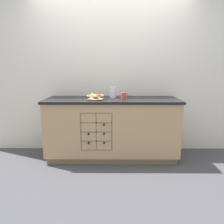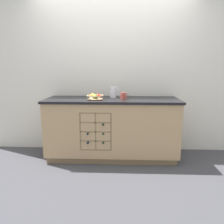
{
  "view_description": "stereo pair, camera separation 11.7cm",
  "coord_description": "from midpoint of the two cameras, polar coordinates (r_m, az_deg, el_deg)",
  "views": [
    {
      "loc": [
        0.02,
        -3.22,
        1.36
      ],
      "look_at": [
        0.0,
        0.0,
        0.71
      ],
      "focal_mm": 35.0,
      "sensor_mm": 36.0,
      "label": 1
    },
    {
      "loc": [
        0.14,
        -3.21,
        1.36
      ],
      "look_at": [
        0.0,
        0.0,
        0.71
      ],
      "focal_mm": 35.0,
      "sensor_mm": 36.0,
      "label": 2
    }
  ],
  "objects": [
    {
      "name": "ground_plane",
      "position": [
        3.49,
        -0.98,
        -11.57
      ],
      "size": [
        14.0,
        14.0,
        0.0
      ],
      "primitive_type": "plane",
      "color": "#424247"
    },
    {
      "name": "back_wall",
      "position": [
        3.61,
        -0.9,
        10.0
      ],
      "size": [
        4.4,
        0.06,
        2.55
      ],
      "primitive_type": "cube",
      "color": "silver",
      "rests_on": "ground_plane"
    },
    {
      "name": "kitchen_island",
      "position": [
        3.34,
        -1.05,
        -4.22
      ],
      "size": [
        1.98,
        0.7,
        0.92
      ],
      "color": "olive",
      "rests_on": "ground_plane"
    },
    {
      "name": "fruit_bowl",
      "position": [
        3.16,
        -5.43,
        4.01
      ],
      "size": [
        0.25,
        0.25,
        0.09
      ],
      "color": "tan",
      "rests_on": "kitchen_island"
    },
    {
      "name": "white_pitcher",
      "position": [
        3.33,
        -0.73,
        5.21
      ],
      "size": [
        0.15,
        0.1,
        0.17
      ],
      "color": "white",
      "rests_on": "kitchen_island"
    },
    {
      "name": "ceramic_mug",
      "position": [
        3.21,
        2.0,
        4.24
      ],
      "size": [
        0.11,
        0.08,
        0.09
      ],
      "color": "#B7473D",
      "rests_on": "kitchen_island"
    }
  ]
}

